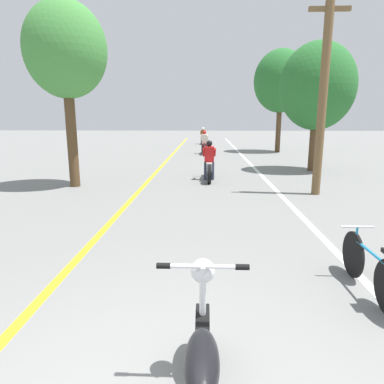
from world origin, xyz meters
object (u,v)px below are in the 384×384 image
(motorcycle_rider_mid, at_px, (204,145))
(motorcycle_rider_far, at_px, (203,138))
(motorcycle_foreground, at_px, (202,380))
(roadside_tree_right_far, at_px, (281,81))
(roadside_tree_right_near, at_px, (317,87))
(motorcycle_rider_lead, at_px, (209,165))
(roadside_tree_left, at_px, (66,52))
(utility_pole, at_px, (323,92))
(bicycle_parked, at_px, (370,267))

(motorcycle_rider_mid, xyz_separation_m, motorcycle_rider_far, (-0.14, 8.31, 0.00))
(motorcycle_foreground, xyz_separation_m, motorcycle_rider_far, (-0.18, 27.71, 0.12))
(roadside_tree_right_far, xyz_separation_m, motorcycle_rider_mid, (-4.84, -1.52, -3.94))
(roadside_tree_right_near, distance_m, motorcycle_rider_lead, 5.75)
(roadside_tree_left, bearing_deg, motorcycle_rider_mid, 68.22)
(utility_pole, xyz_separation_m, bicycle_parked, (-1.17, -5.88, -2.55))
(roadside_tree_right_far, relative_size, motorcycle_foreground, 3.22)
(utility_pole, height_order, roadside_tree_right_near, utility_pole)
(roadside_tree_left, xyz_separation_m, bicycle_parked, (6.36, -6.79, -3.82))
(roadside_tree_left, bearing_deg, roadside_tree_right_near, 22.96)
(utility_pole, bearing_deg, motorcycle_rider_far, 99.90)
(motorcycle_rider_far, bearing_deg, roadside_tree_right_near, -72.70)
(roadside_tree_right_far, xyz_separation_m, motorcycle_rider_far, (-4.97, 6.79, -3.93))
(utility_pole, height_order, motorcycle_rider_far, utility_pole)
(motorcycle_rider_far, bearing_deg, motorcycle_rider_mid, -89.06)
(motorcycle_rider_far, relative_size, bicycle_parked, 1.35)
(roadside_tree_right_far, relative_size, bicycle_parked, 4.00)
(roadside_tree_right_far, distance_m, bicycle_parked, 19.49)
(motorcycle_rider_mid, bearing_deg, motorcycle_foreground, -89.87)
(roadside_tree_right_near, bearing_deg, motorcycle_rider_far, 107.30)
(roadside_tree_right_near, relative_size, motorcycle_rider_mid, 2.57)
(roadside_tree_right_far, bearing_deg, roadside_tree_left, -126.86)
(roadside_tree_right_far, height_order, motorcycle_rider_lead, roadside_tree_right_far)
(utility_pole, distance_m, roadside_tree_right_near, 4.83)
(roadside_tree_left, relative_size, motorcycle_rider_lead, 2.59)
(roadside_tree_right_far, height_order, bicycle_parked, roadside_tree_right_far)
(roadside_tree_right_near, height_order, roadside_tree_left, roadside_tree_left)
(utility_pole, relative_size, motorcycle_foreground, 2.80)
(utility_pole, height_order, roadside_tree_left, roadside_tree_left)
(utility_pole, height_order, motorcycle_foreground, utility_pole)
(roadside_tree_left, bearing_deg, bicycle_parked, -46.88)
(motorcycle_foreground, distance_m, bicycle_parked, 2.95)
(roadside_tree_right_near, bearing_deg, motorcycle_rider_lead, -152.03)
(roadside_tree_right_far, bearing_deg, motorcycle_rider_mid, -162.50)
(bicycle_parked, bearing_deg, roadside_tree_right_near, 76.96)
(roadside_tree_left, bearing_deg, motorcycle_foreground, -64.32)
(bicycle_parked, bearing_deg, motorcycle_rider_far, 95.08)
(motorcycle_foreground, height_order, bicycle_parked, motorcycle_foreground)
(roadside_tree_right_far, height_order, roadside_tree_left, roadside_tree_right_far)
(roadside_tree_left, xyz_separation_m, motorcycle_foreground, (4.26, -8.85, -3.75))
(roadside_tree_right_near, distance_m, motorcycle_rider_far, 16.11)
(utility_pole, distance_m, motorcycle_rider_mid, 12.15)
(roadside_tree_left, height_order, motorcycle_rider_mid, roadside_tree_left)
(roadside_tree_right_near, height_order, motorcycle_rider_mid, roadside_tree_right_near)
(motorcycle_foreground, xyz_separation_m, bicycle_parked, (2.10, 2.06, -0.07))
(bicycle_parked, bearing_deg, roadside_tree_right_far, 81.87)
(motorcycle_rider_lead, height_order, motorcycle_rider_mid, motorcycle_rider_mid)
(roadside_tree_left, distance_m, motorcycle_rider_lead, 5.89)
(utility_pole, distance_m, motorcycle_foreground, 8.93)
(utility_pole, relative_size, roadside_tree_left, 0.99)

